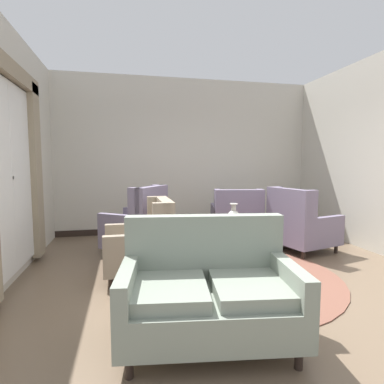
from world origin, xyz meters
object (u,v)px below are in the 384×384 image
armchair_near_sideboard (300,225)px  side_table (292,224)px  armchair_far_left (139,226)px  settee (208,292)px  coffee_table (233,237)px  armchair_foreground_right (145,244)px  porcelain_vase (234,218)px  armchair_back_corner (236,220)px

armchair_near_sideboard → side_table: armchair_near_sideboard is taller
armchair_far_left → settee: bearing=45.6°
coffee_table → armchair_foreground_right: 1.20m
settee → armchair_foreground_right: bearing=112.6°
settee → armchair_far_left: (-0.45, 2.51, 0.05)m
settee → side_table: bearing=56.1°
armchair_far_left → armchair_foreground_right: size_ratio=1.11×
armchair_near_sideboard → armchair_far_left: 2.60m
porcelain_vase → armchair_near_sideboard: armchair_near_sideboard is taller
porcelain_vase → armchair_near_sideboard: bearing=19.5°
porcelain_vase → coffee_table: bearing=-118.4°
coffee_table → armchair_far_left: 1.52m
armchair_foreground_right → armchair_far_left: bearing=-178.7°
armchair_far_left → side_table: (2.57, -0.13, -0.04)m
coffee_table → armchair_back_corner: (0.54, 1.31, -0.02)m
armchair_near_sideboard → side_table: (-0.01, 0.24, -0.02)m
armchair_foreground_right → armchair_near_sideboard: bearing=101.9°
armchair_far_left → armchair_foreground_right: armchair_far_left is taller
porcelain_vase → settee: (-0.82, -1.67, -0.28)m
side_table → coffee_table: bearing=-150.2°
armchair_near_sideboard → side_table: size_ratio=1.54×
armchair_back_corner → side_table: 0.96m
armchair_foreground_right → armchair_back_corner: bearing=127.3°
porcelain_vase → side_table: (1.31, 0.71, -0.27)m
coffee_table → settee: bearing=-116.0°
armchair_far_left → armchair_back_corner: 1.82m
side_table → armchair_near_sideboard: bearing=-88.1°
settee → armchair_back_corner: (1.32, 2.92, 0.01)m
settee → armchair_foreground_right: same height
porcelain_vase → armchair_far_left: (-1.26, 0.84, -0.22)m
armchair_near_sideboard → armchair_foreground_right: size_ratio=1.07×
armchair_far_left → coffee_table: bearing=89.6°
settee → porcelain_vase: bearing=71.8°
coffee_table → side_table: (1.34, 0.77, -0.02)m
armchair_far_left → armchair_foreground_right: (0.04, -0.95, -0.04)m
porcelain_vase → settee: bearing=-116.0°
coffee_table → armchair_far_left: (-1.23, 0.89, 0.02)m
porcelain_vase → settee: 1.88m
coffee_table → armchair_back_corner: size_ratio=0.87×
coffee_table → settee: (-0.79, -1.61, -0.03)m
armchair_near_sideboard → armchair_far_left: armchair_far_left is taller
armchair_far_left → side_table: armchair_far_left is taller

